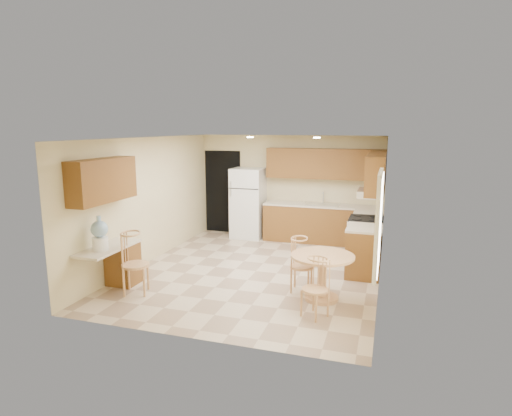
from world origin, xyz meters
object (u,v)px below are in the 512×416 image
(refrigerator, at_px, (248,203))
(dining_table, at_px, (322,270))
(stove, at_px, (365,240))
(chair_table_b, at_px, (314,284))
(water_crock, at_px, (100,235))
(chair_table_a, at_px, (301,261))
(chair_desk, at_px, (132,259))

(refrigerator, relative_size, dining_table, 1.72)
(stove, relative_size, chair_table_b, 1.27)
(chair_table_b, xyz_separation_m, water_crock, (-3.40, -0.17, 0.50))
(dining_table, height_order, chair_table_a, chair_table_a)
(chair_table_a, height_order, water_crock, water_crock)
(stove, bearing_deg, refrigerator, 157.01)
(chair_table_a, bearing_deg, refrigerator, -148.39)
(chair_table_b, xyz_separation_m, chair_desk, (-2.95, -0.01, 0.09))
(water_crock, bearing_deg, refrigerator, 76.22)
(stove, height_order, chair_table_b, stove)
(chair_table_a, xyz_separation_m, water_crock, (-3.02, -1.07, 0.47))
(stove, bearing_deg, chair_desk, -140.15)
(refrigerator, distance_m, chair_table_b, 4.74)
(dining_table, height_order, water_crock, water_crock)
(stove, xyz_separation_m, chair_table_b, (-0.52, -2.89, 0.05))
(stove, relative_size, water_crock, 1.97)
(chair_table_b, bearing_deg, water_crock, 32.57)
(chair_table_a, relative_size, water_crock, 1.63)
(chair_desk, bearing_deg, refrigerator, 151.44)
(chair_desk, bearing_deg, chair_table_a, 89.16)
(refrigerator, bearing_deg, chair_table_a, -58.45)
(dining_table, distance_m, chair_table_b, 0.73)
(stove, height_order, dining_table, stove)
(stove, height_order, chair_desk, stove)
(water_crock, bearing_deg, stove, 37.94)
(dining_table, relative_size, chair_desk, 0.98)
(refrigerator, height_order, water_crock, refrigerator)
(refrigerator, distance_m, chair_table_a, 3.78)
(refrigerator, bearing_deg, stove, -22.99)
(chair_desk, bearing_deg, stove, 109.58)
(dining_table, height_order, chair_table_b, chair_table_b)
(water_crock, bearing_deg, dining_table, 14.87)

